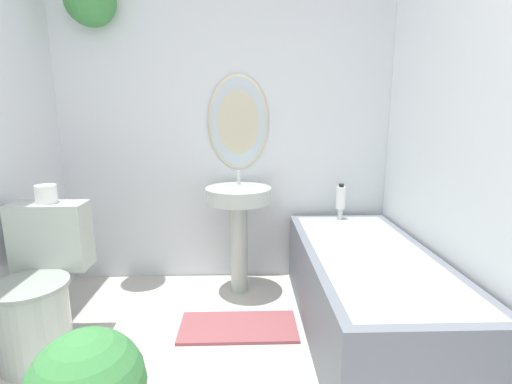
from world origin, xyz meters
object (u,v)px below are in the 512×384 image
object	(u,v)px
bathtub	(367,291)
shampoo_bottle	(341,197)
pedestal_sink	(239,212)
toilet_paper_roll	(46,194)
toilet	(40,291)

from	to	relation	value
bathtub	shampoo_bottle	world-z (taller)	shampoo_bottle
pedestal_sink	bathtub	bearing A→B (deg)	-36.63
pedestal_sink	toilet_paper_roll	bearing A→B (deg)	-154.93
toilet	toilet_paper_roll	distance (m)	0.52
pedestal_sink	shampoo_bottle	xyz separation A→B (m)	(0.74, 0.13, 0.07)
toilet	bathtub	size ratio (longest dim) A/B	0.51
shampoo_bottle	toilet	bearing A→B (deg)	-156.22
bathtub	toilet_paper_roll	distance (m)	1.87
toilet	bathtub	xyz separation A→B (m)	(1.78, 0.11, -0.08)
toilet	shampoo_bottle	xyz separation A→B (m)	(1.78, 0.79, 0.32)
bathtub	toilet_paper_roll	size ratio (longest dim) A/B	13.97
bathtub	shampoo_bottle	distance (m)	0.79
shampoo_bottle	toilet_paper_roll	world-z (taller)	toilet_paper_roll
bathtub	toilet_paper_roll	xyz separation A→B (m)	(-1.78, 0.07, 0.57)
pedestal_sink	bathtub	xyz separation A→B (m)	(0.74, -0.55, -0.33)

